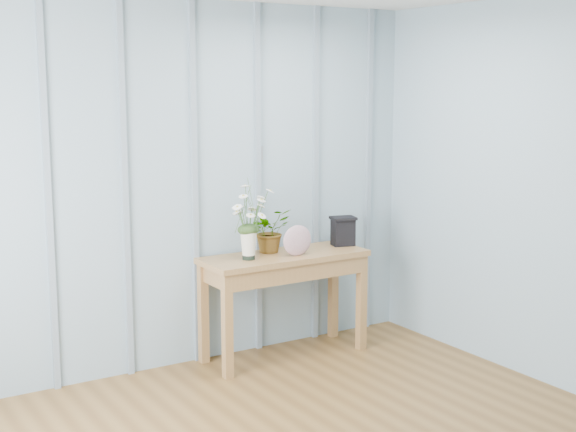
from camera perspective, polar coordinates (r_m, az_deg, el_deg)
room_shell at (r=4.20m, az=-2.13°, el=9.98°), size 4.00×4.50×2.50m
sideboard at (r=5.70m, az=-0.27°, el=-3.84°), size 1.20×0.45×0.75m
daisy_vase at (r=5.45m, az=-2.84°, el=0.38°), size 0.38×0.29×0.54m
spider_plant at (r=5.71m, az=-1.30°, el=-1.04°), size 0.30×0.27×0.31m
felt_disc_vessel at (r=5.60m, az=0.66°, el=-1.75°), size 0.22×0.08×0.22m
carved_box at (r=5.97m, az=3.93°, el=-1.05°), size 0.21×0.18×0.22m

